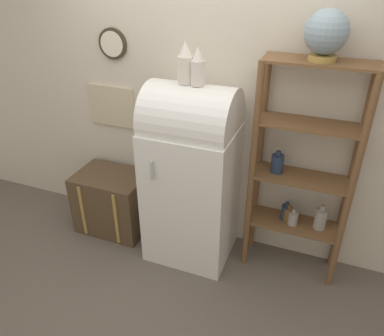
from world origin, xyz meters
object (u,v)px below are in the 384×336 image
object	(u,v)px
globe	(326,33)
vase_left	(185,64)
suitcase_trunk	(113,202)
refrigerator	(192,173)
vase_center	(198,68)

from	to	relation	value
globe	vase_left	xyz separation A→B (m)	(-0.91, -0.11, -0.25)
suitcase_trunk	globe	size ratio (longest dim) A/B	2.06
refrigerator	suitcase_trunk	size ratio (longest dim) A/B	2.37
suitcase_trunk	vase_center	xyz separation A→B (m)	(0.88, -0.04, 1.38)
refrigerator	vase_left	bearing A→B (deg)	171.49
vase_left	globe	bearing A→B (deg)	6.74
refrigerator	suitcase_trunk	distance (m)	0.97
vase_left	refrigerator	bearing A→B (deg)	-8.51
suitcase_trunk	vase_center	bearing A→B (deg)	-2.41
globe	vase_center	xyz separation A→B (m)	(-0.80, -0.12, -0.26)
suitcase_trunk	vase_center	size ratio (longest dim) A/B	2.43
globe	suitcase_trunk	bearing A→B (deg)	-177.07
globe	vase_left	world-z (taller)	globe
suitcase_trunk	globe	xyz separation A→B (m)	(1.68, 0.09, 1.64)
suitcase_trunk	globe	world-z (taller)	globe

